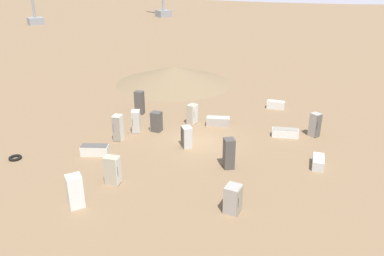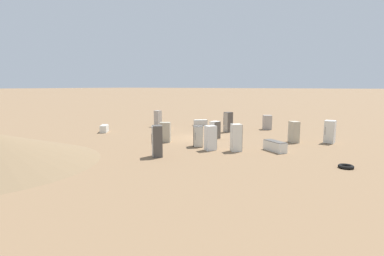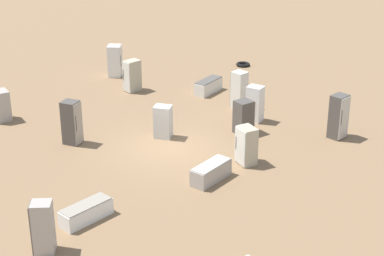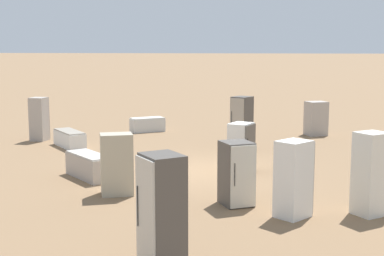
{
  "view_description": "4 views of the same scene",
  "coord_description": "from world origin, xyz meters",
  "px_view_note": "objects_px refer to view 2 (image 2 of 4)",
  "views": [
    {
      "loc": [
        19.51,
        -12.76,
        10.79
      ],
      "look_at": [
        0.27,
        -0.64,
        1.25
      ],
      "focal_mm": 35.0,
      "sensor_mm": 36.0,
      "label": 1
    },
    {
      "loc": [
        -21.08,
        -12.32,
        4.28
      ],
      "look_at": [
        -0.37,
        0.72,
        0.82
      ],
      "focal_mm": 28.0,
      "sensor_mm": 36.0,
      "label": 2
    },
    {
      "loc": [
        -0.84,
        23.96,
        11.19
      ],
      "look_at": [
        -0.93,
        0.14,
        0.94
      ],
      "focal_mm": 60.0,
      "sensor_mm": 36.0,
      "label": 3
    },
    {
      "loc": [
        -14.97,
        -3.59,
        3.54
      ],
      "look_at": [
        -1.24,
        0.01,
        1.45
      ],
      "focal_mm": 50.0,
      "sensor_mm": 36.0,
      "label": 4
    }
  ],
  "objects_px": {
    "discarded_fridge_13": "(198,136)",
    "discarded_fridge_9": "(267,122)",
    "discarded_fridge_6": "(165,132)",
    "discarded_fridge_11": "(236,138)",
    "discarded_fridge_2": "(104,129)",
    "discarded_fridge_15": "(157,141)",
    "discarded_fridge_0": "(158,119)",
    "scrap_tire": "(346,167)",
    "discarded_fridge_5": "(201,123)",
    "discarded_fridge_4": "(294,132)",
    "discarded_fridge_7": "(228,122)",
    "discarded_fridge_14": "(275,146)",
    "discarded_fridge_12": "(166,126)",
    "discarded_fridge_3": "(215,130)",
    "discarded_fridge_8": "(162,134)",
    "discarded_fridge_1": "(330,132)",
    "discarded_fridge_10": "(211,138)"
  },
  "relations": [
    {
      "from": "discarded_fridge_9",
      "to": "discarded_fridge_0",
      "type": "bearing_deg",
      "value": 170.02
    },
    {
      "from": "scrap_tire",
      "to": "discarded_fridge_13",
      "type": "bearing_deg",
      "value": 85.66
    },
    {
      "from": "discarded_fridge_10",
      "to": "discarded_fridge_7",
      "type": "bearing_deg",
      "value": 139.72
    },
    {
      "from": "discarded_fridge_6",
      "to": "discarded_fridge_9",
      "type": "distance_m",
      "value": 11.6
    },
    {
      "from": "discarded_fridge_6",
      "to": "discarded_fridge_7",
      "type": "relative_size",
      "value": 0.81
    },
    {
      "from": "discarded_fridge_8",
      "to": "discarded_fridge_14",
      "type": "height_order",
      "value": "discarded_fridge_14"
    },
    {
      "from": "discarded_fridge_14",
      "to": "discarded_fridge_8",
      "type": "bearing_deg",
      "value": 123.4
    },
    {
      "from": "discarded_fridge_12",
      "to": "discarded_fridge_15",
      "type": "distance_m",
      "value": 11.8
    },
    {
      "from": "discarded_fridge_11",
      "to": "discarded_fridge_0",
      "type": "bearing_deg",
      "value": -163.59
    },
    {
      "from": "discarded_fridge_2",
      "to": "discarded_fridge_5",
      "type": "xyz_separation_m",
      "value": [
        8.93,
        -5.14,
        -0.02
      ]
    },
    {
      "from": "discarded_fridge_9",
      "to": "discarded_fridge_14",
      "type": "bearing_deg",
      "value": -100.32
    },
    {
      "from": "discarded_fridge_0",
      "to": "discarded_fridge_14",
      "type": "relative_size",
      "value": 0.96
    },
    {
      "from": "discarded_fridge_6",
      "to": "discarded_fridge_8",
      "type": "relative_size",
      "value": 0.86
    },
    {
      "from": "discarded_fridge_3",
      "to": "discarded_fridge_14",
      "type": "height_order",
      "value": "discarded_fridge_3"
    },
    {
      "from": "discarded_fridge_2",
      "to": "discarded_fridge_4",
      "type": "distance_m",
      "value": 16.72
    },
    {
      "from": "discarded_fridge_7",
      "to": "discarded_fridge_14",
      "type": "distance_m",
      "value": 8.51
    },
    {
      "from": "discarded_fridge_0",
      "to": "discarded_fridge_5",
      "type": "height_order",
      "value": "discarded_fridge_0"
    },
    {
      "from": "discarded_fridge_2",
      "to": "discarded_fridge_15",
      "type": "relative_size",
      "value": 0.79
    },
    {
      "from": "discarded_fridge_5",
      "to": "discarded_fridge_12",
      "type": "relative_size",
      "value": 0.86
    },
    {
      "from": "discarded_fridge_1",
      "to": "discarded_fridge_9",
      "type": "bearing_deg",
      "value": -31.37
    },
    {
      "from": "discarded_fridge_14",
      "to": "discarded_fridge_12",
      "type": "bearing_deg",
      "value": 104.83
    },
    {
      "from": "discarded_fridge_6",
      "to": "discarded_fridge_12",
      "type": "xyz_separation_m",
      "value": [
        5.61,
        4.21,
        -0.46
      ]
    },
    {
      "from": "discarded_fridge_4",
      "to": "discarded_fridge_0",
      "type": "bearing_deg",
      "value": 130.87
    },
    {
      "from": "discarded_fridge_6",
      "to": "discarded_fridge_10",
      "type": "xyz_separation_m",
      "value": [
        -0.72,
        -4.33,
        0.07
      ]
    },
    {
      "from": "discarded_fridge_3",
      "to": "discarded_fridge_8",
      "type": "distance_m",
      "value": 4.41
    },
    {
      "from": "discarded_fridge_4",
      "to": "discarded_fridge_7",
      "type": "distance_m",
      "value": 6.73
    },
    {
      "from": "discarded_fridge_5",
      "to": "discarded_fridge_14",
      "type": "relative_size",
      "value": 0.86
    },
    {
      "from": "discarded_fridge_3",
      "to": "discarded_fridge_8",
      "type": "relative_size",
      "value": 0.8
    },
    {
      "from": "discarded_fridge_0",
      "to": "discarded_fridge_13",
      "type": "xyz_separation_m",
      "value": [
        -6.75,
        -9.02,
        -0.11
      ]
    },
    {
      "from": "discarded_fridge_12",
      "to": "discarded_fridge_2",
      "type": "bearing_deg",
      "value": -174.41
    },
    {
      "from": "discarded_fridge_2",
      "to": "discarded_fridge_6",
      "type": "relative_size",
      "value": 0.99
    },
    {
      "from": "discarded_fridge_12",
      "to": "discarded_fridge_4",
      "type": "bearing_deg",
      "value": -49.18
    },
    {
      "from": "discarded_fridge_4",
      "to": "discarded_fridge_10",
      "type": "height_order",
      "value": "discarded_fridge_10"
    },
    {
      "from": "discarded_fridge_13",
      "to": "discarded_fridge_14",
      "type": "relative_size",
      "value": 0.83
    },
    {
      "from": "discarded_fridge_4",
      "to": "discarded_fridge_12",
      "type": "height_order",
      "value": "discarded_fridge_4"
    },
    {
      "from": "discarded_fridge_6",
      "to": "discarded_fridge_11",
      "type": "distance_m",
      "value": 5.93
    },
    {
      "from": "discarded_fridge_6",
      "to": "discarded_fridge_7",
      "type": "height_order",
      "value": "discarded_fridge_7"
    },
    {
      "from": "discarded_fridge_0",
      "to": "discarded_fridge_15",
      "type": "relative_size",
      "value": 0.89
    },
    {
      "from": "discarded_fridge_13",
      "to": "scrap_tire",
      "type": "relative_size",
      "value": 1.87
    },
    {
      "from": "discarded_fridge_13",
      "to": "discarded_fridge_9",
      "type": "bearing_deg",
      "value": -132.82
    },
    {
      "from": "discarded_fridge_2",
      "to": "discarded_fridge_9",
      "type": "bearing_deg",
      "value": -179.68
    },
    {
      "from": "discarded_fridge_1",
      "to": "discarded_fridge_11",
      "type": "bearing_deg",
      "value": 57.28
    },
    {
      "from": "discarded_fridge_4",
      "to": "scrap_tire",
      "type": "height_order",
      "value": "discarded_fridge_4"
    },
    {
      "from": "discarded_fridge_12",
      "to": "discarded_fridge_13",
      "type": "relative_size",
      "value": 1.2
    },
    {
      "from": "discarded_fridge_5",
      "to": "discarded_fridge_6",
      "type": "distance_m",
      "value": 10.21
    },
    {
      "from": "discarded_fridge_6",
      "to": "scrap_tire",
      "type": "distance_m",
      "value": 12.54
    },
    {
      "from": "discarded_fridge_3",
      "to": "scrap_tire",
      "type": "bearing_deg",
      "value": 82.46
    },
    {
      "from": "discarded_fridge_4",
      "to": "discarded_fridge_8",
      "type": "relative_size",
      "value": 0.91
    },
    {
      "from": "discarded_fridge_12",
      "to": "discarded_fridge_11",
      "type": "bearing_deg",
      "value": -76.43
    },
    {
      "from": "discarded_fridge_3",
      "to": "discarded_fridge_9",
      "type": "height_order",
      "value": "discarded_fridge_3"
    }
  ]
}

